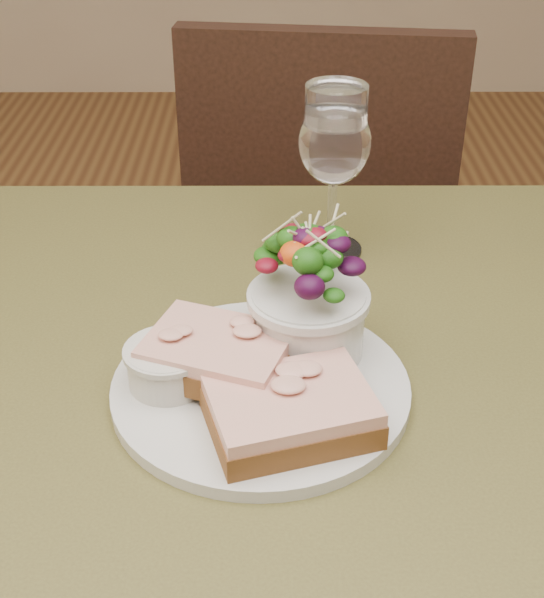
{
  "coord_description": "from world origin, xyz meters",
  "views": [
    {
      "loc": [
        0.0,
        -0.58,
        1.21
      ],
      "look_at": [
        0.0,
        0.03,
        0.81
      ],
      "focal_mm": 50.0,
      "sensor_mm": 36.0,
      "label": 1
    }
  ],
  "objects_px": {
    "dinner_plate": "(261,388)",
    "sandwich_back": "(218,354)",
    "ramekin": "(168,364)",
    "salad_bowl": "(309,295)",
    "chair_far": "(318,322)",
    "sandwich_front": "(291,411)",
    "cafe_table": "(268,461)",
    "wine_glass": "(335,147)"
  },
  "relations": [
    {
      "from": "cafe_table",
      "to": "chair_far",
      "type": "distance_m",
      "value": 0.84
    },
    {
      "from": "sandwich_back",
      "to": "wine_glass",
      "type": "height_order",
      "value": "wine_glass"
    },
    {
      "from": "sandwich_back",
      "to": "chair_far",
      "type": "bearing_deg",
      "value": 100.17
    },
    {
      "from": "salad_bowl",
      "to": "chair_far",
      "type": "bearing_deg",
      "value": 85.3
    },
    {
      "from": "cafe_table",
      "to": "sandwich_back",
      "type": "height_order",
      "value": "sandwich_back"
    },
    {
      "from": "cafe_table",
      "to": "ramekin",
      "type": "height_order",
      "value": "ramekin"
    },
    {
      "from": "sandwich_front",
      "to": "salad_bowl",
      "type": "height_order",
      "value": "salad_bowl"
    },
    {
      "from": "dinner_plate",
      "to": "sandwich_front",
      "type": "height_order",
      "value": "sandwich_front"
    },
    {
      "from": "salad_bowl",
      "to": "dinner_plate",
      "type": "bearing_deg",
      "value": -131.26
    },
    {
      "from": "chair_far",
      "to": "dinner_plate",
      "type": "distance_m",
      "value": 0.92
    },
    {
      "from": "sandwich_back",
      "to": "salad_bowl",
      "type": "xyz_separation_m",
      "value": [
        0.08,
        0.04,
        0.03
      ]
    },
    {
      "from": "ramekin",
      "to": "cafe_table",
      "type": "bearing_deg",
      "value": 15.46
    },
    {
      "from": "dinner_plate",
      "to": "salad_bowl",
      "type": "bearing_deg",
      "value": 48.74
    },
    {
      "from": "chair_far",
      "to": "sandwich_back",
      "type": "distance_m",
      "value": 0.93
    },
    {
      "from": "ramekin",
      "to": "salad_bowl",
      "type": "distance_m",
      "value": 0.13
    },
    {
      "from": "cafe_table",
      "to": "salad_bowl",
      "type": "xyz_separation_m",
      "value": [
        0.04,
        0.02,
        0.17
      ]
    },
    {
      "from": "dinner_plate",
      "to": "ramekin",
      "type": "xyz_separation_m",
      "value": [
        -0.08,
        0.0,
        0.03
      ]
    },
    {
      "from": "chair_far",
      "to": "dinner_plate",
      "type": "xyz_separation_m",
      "value": [
        -0.1,
        -0.78,
        0.46
      ]
    },
    {
      "from": "chair_far",
      "to": "wine_glass",
      "type": "xyz_separation_m",
      "value": [
        -0.03,
        -0.53,
        0.58
      ]
    },
    {
      "from": "cafe_table",
      "to": "wine_glass",
      "type": "xyz_separation_m",
      "value": [
        0.07,
        0.23,
        0.22
      ]
    },
    {
      "from": "cafe_table",
      "to": "sandwich_back",
      "type": "relative_size",
      "value": 5.62
    },
    {
      "from": "dinner_plate",
      "to": "chair_far",
      "type": "bearing_deg",
      "value": 82.57
    },
    {
      "from": "dinner_plate",
      "to": "salad_bowl",
      "type": "xyz_separation_m",
      "value": [
        0.04,
        0.05,
        0.07
      ]
    },
    {
      "from": "chair_far",
      "to": "dinner_plate",
      "type": "height_order",
      "value": "chair_far"
    },
    {
      "from": "wine_glass",
      "to": "chair_far",
      "type": "bearing_deg",
      "value": 87.13
    },
    {
      "from": "dinner_plate",
      "to": "ramekin",
      "type": "relative_size",
      "value": 3.78
    },
    {
      "from": "cafe_table",
      "to": "wine_glass",
      "type": "bearing_deg",
      "value": 73.08
    },
    {
      "from": "salad_bowl",
      "to": "sandwich_front",
      "type": "bearing_deg",
      "value": -99.47
    },
    {
      "from": "chair_far",
      "to": "ramekin",
      "type": "height_order",
      "value": "chair_far"
    },
    {
      "from": "dinner_plate",
      "to": "sandwich_back",
      "type": "distance_m",
      "value": 0.05
    },
    {
      "from": "sandwich_front",
      "to": "sandwich_back",
      "type": "bearing_deg",
      "value": 116.24
    },
    {
      "from": "cafe_table",
      "to": "sandwich_front",
      "type": "relative_size",
      "value": 5.38
    },
    {
      "from": "dinner_plate",
      "to": "sandwich_back",
      "type": "relative_size",
      "value": 1.8
    },
    {
      "from": "chair_far",
      "to": "sandwich_front",
      "type": "relative_size",
      "value": 6.05
    },
    {
      "from": "cafe_table",
      "to": "wine_glass",
      "type": "height_order",
      "value": "wine_glass"
    },
    {
      "from": "sandwich_front",
      "to": "sandwich_back",
      "type": "xyz_separation_m",
      "value": [
        -0.06,
        0.06,
        0.01
      ]
    },
    {
      "from": "cafe_table",
      "to": "chair_far",
      "type": "height_order",
      "value": "chair_far"
    },
    {
      "from": "sandwich_back",
      "to": "ramekin",
      "type": "relative_size",
      "value": 2.1
    },
    {
      "from": "ramekin",
      "to": "chair_far",
      "type": "bearing_deg",
      "value": 77.01
    },
    {
      "from": "dinner_plate",
      "to": "sandwich_back",
      "type": "height_order",
      "value": "sandwich_back"
    },
    {
      "from": "ramekin",
      "to": "wine_glass",
      "type": "height_order",
      "value": "wine_glass"
    },
    {
      "from": "sandwich_front",
      "to": "wine_glass",
      "type": "xyz_separation_m",
      "value": [
        0.05,
        0.31,
        0.09
      ]
    }
  ]
}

